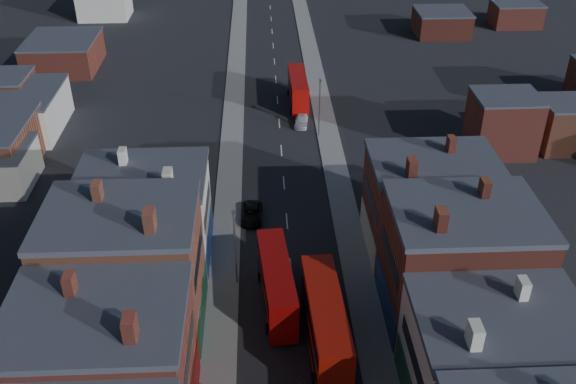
{
  "coord_description": "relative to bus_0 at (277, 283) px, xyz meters",
  "views": [
    {
      "loc": [
        -2.51,
        -17.08,
        39.89
      ],
      "look_at": [
        0.0,
        37.36,
        5.43
      ],
      "focal_mm": 40.0,
      "sensor_mm": 36.0,
      "label": 1
    }
  ],
  "objects": [
    {
      "name": "lamp_post_3",
      "position": [
        6.7,
        33.23,
        2.19
      ],
      "size": [
        0.25,
        0.7,
        8.12
      ],
      "color": "slate",
      "rests_on": "ground"
    },
    {
      "name": "bus_0",
      "position": [
        0.0,
        0.0,
        0.0
      ],
      "size": [
        3.44,
        10.98,
        4.66
      ],
      "rotation": [
        0.0,
        0.0,
        0.09
      ],
      "color": "#9E0909",
      "rests_on": "ground"
    },
    {
      "name": "car_2",
      "position": [
        -2.3,
        13.91,
        -1.86
      ],
      "size": [
        2.36,
        4.82,
        1.32
      ],
      "primitive_type": "imported",
      "rotation": [
        0.0,
        0.0,
        -0.04
      ],
      "color": "black",
      "rests_on": "ground"
    },
    {
      "name": "lamp_post_2",
      "position": [
        -3.7,
        3.23,
        2.19
      ],
      "size": [
        0.25,
        0.7,
        8.12
      ],
      "color": "slate",
      "rests_on": "ground"
    },
    {
      "name": "bus_2",
      "position": [
        4.48,
        43.42,
        -0.09
      ],
      "size": [
        2.78,
        10.44,
        4.49
      ],
      "rotation": [
        0.0,
        0.0,
        0.02
      ],
      "color": "#9E0A06",
      "rests_on": "ground"
    },
    {
      "name": "car_3",
      "position": [
        4.56,
        36.65,
        -1.89
      ],
      "size": [
        2.31,
        4.54,
        1.26
      ],
      "primitive_type": "imported",
      "rotation": [
        0.0,
        0.0,
        -0.13
      ],
      "color": "silver",
      "rests_on": "ground"
    },
    {
      "name": "pavement_west",
      "position": [
        -5.0,
        23.23,
        -2.46
      ],
      "size": [
        3.0,
        200.0,
        0.12
      ],
      "primitive_type": "cube",
      "color": "gray",
      "rests_on": "ground"
    },
    {
      "name": "pavement_east",
      "position": [
        8.0,
        23.23,
        -2.46
      ],
      "size": [
        3.0,
        200.0,
        0.12
      ],
      "primitive_type": "cube",
      "color": "gray",
      "rests_on": "ground"
    },
    {
      "name": "bus_1",
      "position": [
        3.83,
        -5.43,
        0.28
      ],
      "size": [
        3.45,
        12.12,
        5.19
      ],
      "rotation": [
        0.0,
        0.0,
        0.05
      ],
      "color": "#BA160A",
      "rests_on": "ground"
    }
  ]
}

